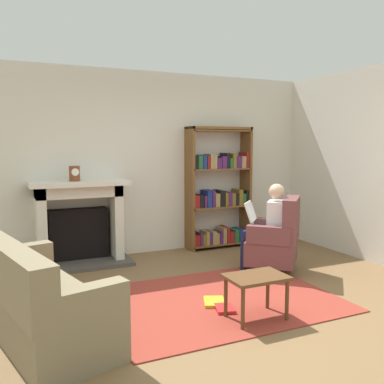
{
  "coord_description": "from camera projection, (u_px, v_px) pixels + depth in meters",
  "views": [
    {
      "loc": [
        -2.03,
        -3.46,
        1.64
      ],
      "look_at": [
        0.1,
        1.2,
        1.05
      ],
      "focal_mm": 39.18,
      "sensor_mm": 36.0,
      "label": 1
    }
  ],
  "objects": [
    {
      "name": "fireplace",
      "position": [
        79.0,
        220.0,
        5.7
      ],
      "size": [
        1.31,
        0.64,
        1.15
      ],
      "color": "#4C4742",
      "rests_on": "ground"
    },
    {
      "name": "mantel_clock",
      "position": [
        75.0,
        174.0,
        5.52
      ],
      "size": [
        0.14,
        0.14,
        0.2
      ],
      "color": "brown",
      "rests_on": "fireplace"
    },
    {
      "name": "scattered_books",
      "position": [
        219.0,
        305.0,
        4.22
      ],
      "size": [
        0.29,
        0.5,
        0.03
      ],
      "color": "gold",
      "rests_on": "area_rug"
    },
    {
      "name": "back_wall",
      "position": [
        149.0,
        163.0,
        6.3
      ],
      "size": [
        5.6,
        0.1,
        2.7
      ],
      "primitive_type": "cube",
      "color": "silver",
      "rests_on": "ground"
    },
    {
      "name": "side_wall_right",
      "position": [
        346.0,
        163.0,
        6.22
      ],
      "size": [
        0.1,
        5.2,
        2.7
      ],
      "primitive_type": "cube",
      "color": "silver",
      "rests_on": "ground"
    },
    {
      "name": "ground",
      "position": [
        233.0,
        310.0,
        4.15
      ],
      "size": [
        14.0,
        14.0,
        0.0
      ],
      "primitive_type": "plane",
      "color": "brown"
    },
    {
      "name": "sofa_floral",
      "position": [
        37.0,
        302.0,
        3.52
      ],
      "size": [
        1.11,
        1.82,
        0.85
      ],
      "rotation": [
        0.0,
        0.0,
        1.82
      ],
      "color": "#7F7155",
      "rests_on": "ground"
    },
    {
      "name": "side_table",
      "position": [
        256.0,
        282.0,
        3.9
      ],
      "size": [
        0.56,
        0.39,
        0.42
      ],
      "color": "brown",
      "rests_on": "ground"
    },
    {
      "name": "armchair_reading",
      "position": [
        277.0,
        239.0,
        5.35
      ],
      "size": [
        0.89,
        0.89,
        0.97
      ],
      "rotation": [
        0.0,
        0.0,
        3.96
      ],
      "color": "#331E14",
      "rests_on": "ground"
    },
    {
      "name": "area_rug",
      "position": [
        219.0,
        299.0,
        4.42
      ],
      "size": [
        2.4,
        1.8,
        0.01
      ],
      "primitive_type": "cube",
      "color": "maroon",
      "rests_on": "ground"
    },
    {
      "name": "bookshelf",
      "position": [
        219.0,
        191.0,
        6.6
      ],
      "size": [
        1.04,
        0.32,
        1.9
      ],
      "color": "brown",
      "rests_on": "ground"
    },
    {
      "name": "seated_reader",
      "position": [
        268.0,
        224.0,
        5.36
      ],
      "size": [
        0.59,
        0.58,
        1.14
      ],
      "rotation": [
        0.0,
        0.0,
        3.96
      ],
      "color": "silver",
      "rests_on": "ground"
    }
  ]
}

